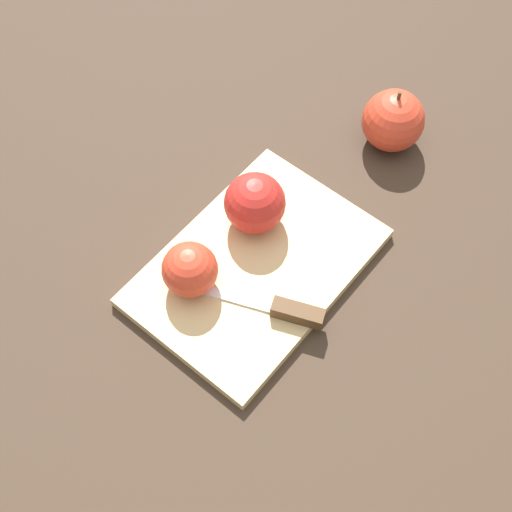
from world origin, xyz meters
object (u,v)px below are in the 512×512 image
(apple_half_right, at_px, (190,270))
(knife, at_px, (290,311))
(apple_half_left, at_px, (255,203))
(apple_whole, at_px, (393,121))

(apple_half_right, relative_size, knife, 0.47)
(apple_half_left, relative_size, knife, 0.54)
(apple_half_right, bearing_deg, apple_half_left, -129.94)
(knife, height_order, apple_whole, apple_whole)
(apple_half_left, distance_m, knife, 0.15)
(apple_half_left, height_order, knife, apple_half_left)
(apple_whole, bearing_deg, apple_half_left, -3.88)
(apple_half_left, height_order, apple_half_right, apple_half_left)
(apple_half_left, xyz_separation_m, apple_half_right, (0.12, 0.02, -0.01))
(knife, bearing_deg, apple_half_left, -55.03)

